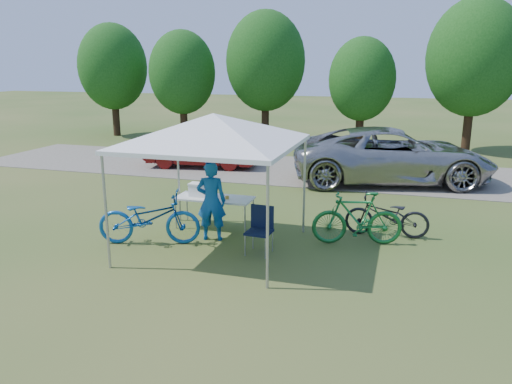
{
  "coord_description": "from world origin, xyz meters",
  "views": [
    {
      "loc": [
        3.54,
        -8.9,
        3.63
      ],
      "look_at": [
        0.25,
        2.0,
        0.71
      ],
      "focal_mm": 35.0,
      "sensor_mm": 36.0,
      "label": 1
    }
  ],
  "objects_px": {
    "cyclist": "(211,201)",
    "bike_dark": "(387,216)",
    "minivan": "(392,155)",
    "cooler": "(199,190)",
    "folding_table": "(214,199)",
    "sedan": "(202,149)",
    "bike_blue": "(149,218)",
    "folding_chair": "(261,225)",
    "bike_green": "(357,218)"
  },
  "relations": [
    {
      "from": "cyclist",
      "to": "bike_dark",
      "type": "distance_m",
      "value": 3.79
    },
    {
      "from": "bike_dark",
      "to": "minivan",
      "type": "relative_size",
      "value": 0.29
    },
    {
      "from": "cyclist",
      "to": "bike_dark",
      "type": "xyz_separation_m",
      "value": [
        3.55,
        1.27,
        -0.38
      ]
    },
    {
      "from": "cooler",
      "to": "minivan",
      "type": "relative_size",
      "value": 0.07
    },
    {
      "from": "folding_table",
      "to": "cooler",
      "type": "distance_m",
      "value": 0.43
    },
    {
      "from": "cyclist",
      "to": "minivan",
      "type": "bearing_deg",
      "value": -130.01
    },
    {
      "from": "sedan",
      "to": "cyclist",
      "type": "bearing_deg",
      "value": -163.97
    },
    {
      "from": "folding_table",
      "to": "cyclist",
      "type": "height_order",
      "value": "cyclist"
    },
    {
      "from": "folding_table",
      "to": "bike_blue",
      "type": "distance_m",
      "value": 1.64
    },
    {
      "from": "folding_table",
      "to": "folding_chair",
      "type": "bearing_deg",
      "value": -38.93
    },
    {
      "from": "cooler",
      "to": "bike_dark",
      "type": "xyz_separation_m",
      "value": [
        4.16,
        0.52,
        -0.4
      ]
    },
    {
      "from": "bike_blue",
      "to": "cyclist",
      "type": "bearing_deg",
      "value": -78.62
    },
    {
      "from": "cooler",
      "to": "bike_dark",
      "type": "height_order",
      "value": "cooler"
    },
    {
      "from": "cyclist",
      "to": "sedan",
      "type": "distance_m",
      "value": 7.77
    },
    {
      "from": "bike_blue",
      "to": "sedan",
      "type": "xyz_separation_m",
      "value": [
        -2.06,
        7.68,
        0.12
      ]
    },
    {
      "from": "bike_dark",
      "to": "cyclist",
      "type": "bearing_deg",
      "value": -71.97
    },
    {
      "from": "cyclist",
      "to": "bike_green",
      "type": "xyz_separation_m",
      "value": [
        2.98,
        0.61,
        -0.29
      ]
    },
    {
      "from": "bike_dark",
      "to": "minivan",
      "type": "distance_m",
      "value": 5.3
    },
    {
      "from": "minivan",
      "to": "bike_dark",
      "type": "bearing_deg",
      "value": 167.82
    },
    {
      "from": "cyclist",
      "to": "bike_blue",
      "type": "relative_size",
      "value": 0.81
    },
    {
      "from": "sedan",
      "to": "bike_blue",
      "type": "bearing_deg",
      "value": -173.31
    },
    {
      "from": "bike_green",
      "to": "minivan",
      "type": "height_order",
      "value": "minivan"
    },
    {
      "from": "cyclist",
      "to": "minivan",
      "type": "height_order",
      "value": "minivan"
    },
    {
      "from": "sedan",
      "to": "bike_green",
      "type": "bearing_deg",
      "value": -144.64
    },
    {
      "from": "folding_chair",
      "to": "cooler",
      "type": "relative_size",
      "value": 2.24
    },
    {
      "from": "folding_chair",
      "to": "cyclist",
      "type": "distance_m",
      "value": 1.29
    },
    {
      "from": "bike_blue",
      "to": "sedan",
      "type": "relative_size",
      "value": 0.53
    },
    {
      "from": "cooler",
      "to": "bike_blue",
      "type": "height_order",
      "value": "bike_blue"
    },
    {
      "from": "bike_dark",
      "to": "cooler",
      "type": "bearing_deg",
      "value": -84.6
    },
    {
      "from": "cooler",
      "to": "bike_blue",
      "type": "distance_m",
      "value": 1.49
    },
    {
      "from": "bike_green",
      "to": "bike_blue",
      "type": "bearing_deg",
      "value": -87.67
    },
    {
      "from": "folding_table",
      "to": "sedan",
      "type": "distance_m",
      "value": 6.99
    },
    {
      "from": "folding_table",
      "to": "bike_green",
      "type": "height_order",
      "value": "bike_green"
    },
    {
      "from": "folding_table",
      "to": "folding_chair",
      "type": "xyz_separation_m",
      "value": [
        1.42,
        -1.15,
        -0.12
      ]
    },
    {
      "from": "sedan",
      "to": "minivan",
      "type": "bearing_deg",
      "value": -102.78
    },
    {
      "from": "bike_green",
      "to": "bike_dark",
      "type": "bearing_deg",
      "value": 125.33
    },
    {
      "from": "cyclist",
      "to": "bike_blue",
      "type": "height_order",
      "value": "cyclist"
    },
    {
      "from": "bike_green",
      "to": "bike_dark",
      "type": "distance_m",
      "value": 0.88
    },
    {
      "from": "bike_blue",
      "to": "minivan",
      "type": "xyz_separation_m",
      "value": [
        4.58,
        7.16,
        0.32
      ]
    },
    {
      "from": "cooler",
      "to": "cyclist",
      "type": "relative_size",
      "value": 0.25
    },
    {
      "from": "folding_chair",
      "to": "bike_dark",
      "type": "xyz_separation_m",
      "value": [
        2.35,
        1.67,
        -0.08
      ]
    },
    {
      "from": "cyclist",
      "to": "bike_green",
      "type": "bearing_deg",
      "value": 179.19
    },
    {
      "from": "folding_table",
      "to": "minivan",
      "type": "relative_size",
      "value": 0.28
    },
    {
      "from": "cyclist",
      "to": "sedan",
      "type": "xyz_separation_m",
      "value": [
        -3.2,
        7.08,
        -0.17
      ]
    },
    {
      "from": "minivan",
      "to": "sedan",
      "type": "distance_m",
      "value": 6.67
    },
    {
      "from": "cooler",
      "to": "bike_blue",
      "type": "relative_size",
      "value": 0.2
    },
    {
      "from": "folding_chair",
      "to": "sedan",
      "type": "relative_size",
      "value": 0.23
    },
    {
      "from": "bike_blue",
      "to": "cooler",
      "type": "bearing_deg",
      "value": -37.81
    },
    {
      "from": "folding_table",
      "to": "bike_green",
      "type": "relative_size",
      "value": 0.94
    },
    {
      "from": "bike_blue",
      "to": "sedan",
      "type": "distance_m",
      "value": 7.95
    }
  ]
}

